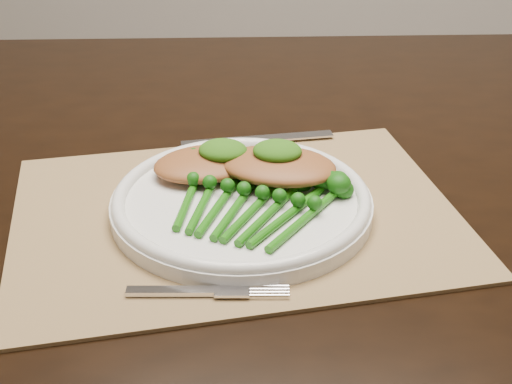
# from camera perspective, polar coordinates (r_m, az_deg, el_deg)

# --- Properties ---
(dining_table) EXTENTS (1.72, 1.14, 0.75)m
(dining_table) POSITION_cam_1_polar(r_m,az_deg,el_deg) (1.14, 3.02, -13.18)
(dining_table) COLOR black
(dining_table) RESTS_ON ground
(placemat) EXTENTS (0.56, 0.48, 0.00)m
(placemat) POSITION_cam_1_polar(r_m,az_deg,el_deg) (0.77, -1.64, -1.77)
(placemat) COLOR #94754B
(placemat) RESTS_ON dining_table
(dinner_plate) EXTENTS (0.28, 0.28, 0.03)m
(dinner_plate) POSITION_cam_1_polar(r_m,az_deg,el_deg) (0.76, -1.16, -0.73)
(dinner_plate) COLOR white
(dinner_plate) RESTS_ON placemat
(knife) EXTENTS (0.19, 0.07, 0.01)m
(knife) POSITION_cam_1_polar(r_m,az_deg,el_deg) (0.91, -1.05, 4.13)
(knife) COLOR silver
(knife) RESTS_ON placemat
(fork) EXTENTS (0.15, 0.03, 0.00)m
(fork) POSITION_cam_1_polar(r_m,az_deg,el_deg) (0.65, -3.01, -7.92)
(fork) COLOR silver
(fork) RESTS_ON placemat
(chicken_fillet_left) EXTENTS (0.15, 0.13, 0.02)m
(chicken_fillet_left) POSITION_cam_1_polar(r_m,az_deg,el_deg) (0.80, -3.89, 2.30)
(chicken_fillet_left) COLOR #97582C
(chicken_fillet_left) RESTS_ON dinner_plate
(chicken_fillet_right) EXTENTS (0.14, 0.10, 0.03)m
(chicken_fillet_right) POSITION_cam_1_polar(r_m,az_deg,el_deg) (0.78, 1.80, 2.12)
(chicken_fillet_right) COLOR #97582C
(chicken_fillet_right) RESTS_ON dinner_plate
(pesto_dollop_left) EXTENTS (0.06, 0.05, 0.02)m
(pesto_dollop_left) POSITION_cam_1_polar(r_m,az_deg,el_deg) (0.80, -2.66, 3.35)
(pesto_dollop_left) COLOR #1B4A0A
(pesto_dollop_left) RESTS_ON chicken_fillet_left
(pesto_dollop_right) EXTENTS (0.05, 0.05, 0.02)m
(pesto_dollop_right) POSITION_cam_1_polar(r_m,az_deg,el_deg) (0.78, 1.72, 3.30)
(pesto_dollop_right) COLOR #1B4A0A
(pesto_dollop_right) RESTS_ON chicken_fillet_right
(broccolini_bundle) EXTENTS (0.19, 0.20, 0.04)m
(broccolini_bundle) POSITION_cam_1_polar(r_m,az_deg,el_deg) (0.73, -0.84, -1.19)
(broccolini_bundle) COLOR #185E0C
(broccolini_bundle) RESTS_ON dinner_plate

